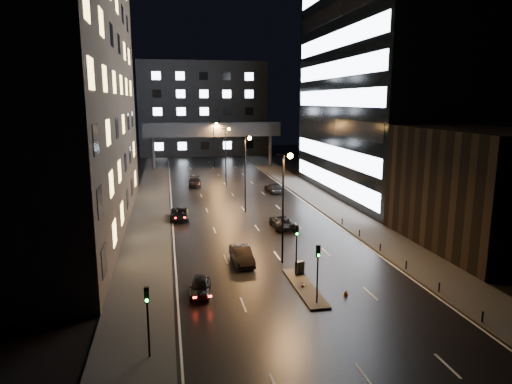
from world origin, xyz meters
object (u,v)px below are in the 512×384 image
at_px(utility_cabinet, 299,267).
at_px(car_toward_a, 282,222).
at_px(car_away_c, 180,214).
at_px(car_away_b, 242,255).
at_px(car_away_a, 200,287).
at_px(car_toward_b, 274,188).
at_px(car_away_d, 195,182).

bearing_deg(utility_cabinet, car_toward_a, 67.51).
bearing_deg(car_toward_a, car_away_c, -27.80).
bearing_deg(car_away_b, car_away_c, 104.41).
xyz_separation_m(car_away_a, car_away_c, (-0.85, 23.42, 0.04)).
xyz_separation_m(car_away_b, car_toward_b, (10.58, 31.94, -0.03)).
distance_m(car_away_c, car_toward_a, 13.23).
bearing_deg(car_away_b, car_away_d, 90.55).
height_order(car_away_a, car_away_b, car_away_b).
height_order(car_toward_a, utility_cabinet, car_toward_a).
distance_m(car_away_d, utility_cabinet, 43.76).
xyz_separation_m(car_away_d, utility_cabinet, (6.18, -43.32, -0.05)).
height_order(car_away_b, car_toward_b, car_away_b).
xyz_separation_m(car_away_b, car_toward_a, (6.63, 11.14, -0.09)).
relative_size(car_away_a, car_toward_b, 0.74).
distance_m(car_away_a, car_away_d, 45.79).
bearing_deg(car_away_d, utility_cabinet, -77.93).
xyz_separation_m(car_toward_b, utility_cabinet, (-6.18, -35.68, -0.05)).
relative_size(car_away_c, car_toward_a, 1.00).
xyz_separation_m(car_away_b, car_away_d, (-1.78, 39.58, -0.03)).
height_order(car_toward_a, car_toward_b, car_toward_b).
distance_m(car_toward_a, car_toward_b, 21.18).
bearing_deg(utility_cabinet, car_away_a, -178.43).
xyz_separation_m(car_away_a, car_toward_b, (14.82, 38.08, 0.10)).
bearing_deg(car_toward_a, car_away_d, -73.68).
bearing_deg(car_away_c, car_toward_b, 45.70).
bearing_deg(car_away_c, car_away_a, -85.30).
bearing_deg(utility_cabinet, car_away_c, 100.34).
height_order(car_away_d, car_toward_b, car_away_d).
bearing_deg(car_toward_b, car_away_c, 39.45).
bearing_deg(car_away_a, car_toward_b, 76.66).
height_order(car_away_b, car_toward_a, car_away_b).
distance_m(car_away_a, car_away_b, 7.47).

